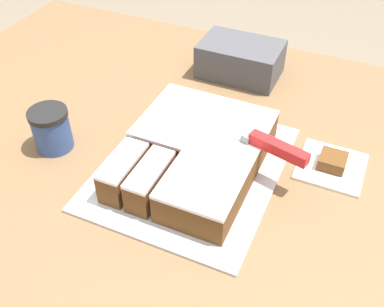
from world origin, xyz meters
name	(u,v)px	position (x,y,z in m)	size (l,w,h in m)	color
countertop	(173,281)	(0.00, 0.00, 0.46)	(1.40, 1.10, 0.93)	brown
cake_board	(192,167)	(0.06, -0.01, 0.93)	(0.33, 0.40, 0.01)	silver
cake	(195,153)	(0.07, -0.01, 0.97)	(0.25, 0.32, 0.07)	brown
knife	(258,140)	(0.18, 0.03, 1.01)	(0.33, 0.10, 0.02)	silver
coffee_cup	(51,129)	(-0.23, -0.07, 0.97)	(0.08, 0.08, 0.09)	#334C8C
paper_napkin	(331,166)	(0.31, 0.10, 0.93)	(0.13, 0.13, 0.01)	white
brownie	(333,161)	(0.31, 0.10, 0.95)	(0.05, 0.05, 0.02)	brown
storage_box	(240,59)	(0.03, 0.36, 0.97)	(0.20, 0.13, 0.09)	#47474C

